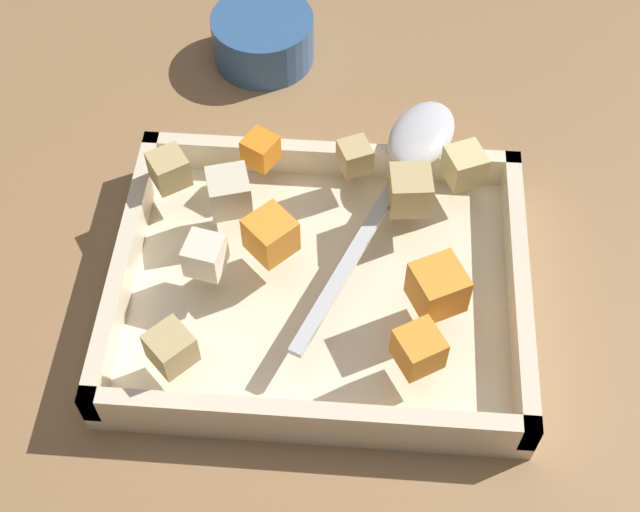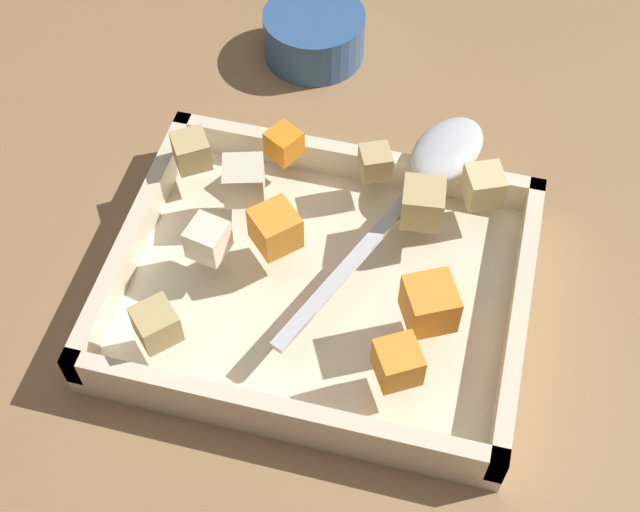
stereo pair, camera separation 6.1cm
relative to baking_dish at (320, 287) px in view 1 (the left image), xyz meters
name	(u,v)px [view 1 (the left image)]	position (x,y,z in m)	size (l,w,h in m)	color
ground_plane	(329,305)	(-0.01, 0.01, -0.01)	(4.00, 4.00, 0.00)	#936D47
baking_dish	(320,287)	(0.00, 0.00, 0.00)	(0.30, 0.24, 0.04)	beige
carrot_chunk_rim_edge	(261,150)	(0.05, -0.09, 0.04)	(0.02, 0.02, 0.02)	orange
carrot_chunk_corner_ne	(271,235)	(0.04, -0.01, 0.04)	(0.03, 0.03, 0.03)	orange
carrot_chunk_far_left	(438,287)	(-0.08, 0.02, 0.05)	(0.03, 0.03, 0.03)	orange
carrot_chunk_heap_top	(419,349)	(-0.07, 0.07, 0.04)	(0.03, 0.03, 0.03)	orange
potato_chunk_far_right	(410,190)	(-0.06, -0.06, 0.04)	(0.03, 0.03, 0.03)	tan
potato_chunk_near_spoon	(464,165)	(-0.10, -0.09, 0.04)	(0.03, 0.03, 0.03)	#E0CC89
potato_chunk_under_handle	(171,348)	(0.09, 0.08, 0.04)	(0.03, 0.03, 0.03)	tan
potato_chunk_mid_left	(169,169)	(0.12, -0.07, 0.04)	(0.03, 0.03, 0.03)	tan
potato_chunk_heap_side	(355,156)	(-0.02, -0.09, 0.04)	(0.02, 0.02, 0.02)	tan
parsnip_chunk_corner_nw	(229,192)	(0.07, -0.05, 0.04)	(0.03, 0.03, 0.03)	beige
parsnip_chunk_center	(206,251)	(0.08, 0.00, 0.04)	(0.03, 0.03, 0.03)	silver
serving_spoon	(414,147)	(-0.06, -0.11, 0.04)	(0.12, 0.24, 0.02)	silver
small_prep_bowl	(263,38)	(0.07, -0.26, 0.01)	(0.09, 0.09, 0.04)	#33598C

